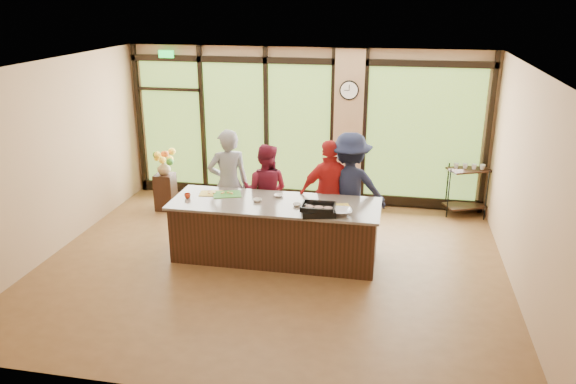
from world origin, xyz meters
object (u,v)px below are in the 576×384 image
at_px(cook_right, 349,189).
at_px(bar_cart, 467,185).
at_px(island_base, 275,231).
at_px(roasting_pan, 318,212).
at_px(flower_stand, 166,192).
at_px(cook_left, 228,184).

height_order(cook_right, bar_cart, cook_right).
bearing_deg(island_base, roasting_pan, -26.45).
bearing_deg(cook_right, bar_cart, -149.31).
bearing_deg(flower_stand, cook_left, -33.66).
relative_size(cook_left, flower_stand, 2.64).
bearing_deg(cook_left, bar_cart, 178.50).
distance_m(flower_stand, bar_cart, 5.67).
relative_size(roasting_pan, flower_stand, 0.68).
bearing_deg(flower_stand, bar_cart, 6.05).
bearing_deg(roasting_pan, flower_stand, 133.21).
bearing_deg(bar_cart, flower_stand, 164.37).
xyz_separation_m(flower_stand, bar_cart, (5.61, 0.79, 0.25)).
height_order(cook_left, roasting_pan, cook_left).
relative_size(cook_right, bar_cart, 1.86).
distance_m(cook_left, roasting_pan, 1.96).
relative_size(cook_left, roasting_pan, 3.91).
height_order(island_base, cook_right, cook_right).
bearing_deg(island_base, cook_right, 38.04).
xyz_separation_m(cook_right, roasting_pan, (-0.34, -1.18, 0.03)).
bearing_deg(bar_cart, roasting_pan, -154.04).
bearing_deg(bar_cart, cook_left, 179.81).
bearing_deg(roasting_pan, cook_right, 59.04).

